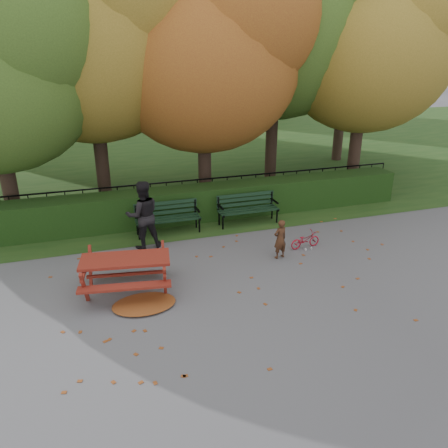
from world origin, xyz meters
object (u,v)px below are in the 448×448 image
object	(u,v)px
adult	(143,215)
tree_e	(379,42)
child	(280,239)
bench_left	(167,215)
bicycle	(305,240)
tree_g	(358,36)
tree_b	(101,29)
bench_right	(247,206)
tree_d	(290,13)
tree_c	(216,50)
picnic_table	(126,266)

from	to	relation	value
adult	tree_e	bearing A→B (deg)	-165.03
child	tree_e	bearing A→B (deg)	-153.50
bench_left	adult	xyz separation A→B (m)	(-0.77, -0.80, 0.38)
tree_e	bicycle	bearing A→B (deg)	-137.64
tree_e	bench_left	bearing A→B (deg)	-165.19
tree_g	adult	size ratio (longest dim) A/B	4.75
tree_b	bench_right	bearing A→B (deg)	-40.67
tree_d	bicycle	world-z (taller)	tree_d
tree_c	child	size ratio (longest dim) A/B	7.94
bench_right	picnic_table	xyz separation A→B (m)	(-3.86, -2.96, 0.09)
tree_d	adult	world-z (taller)	tree_d
bench_left	adult	distance (m)	1.18
bench_left	adult	size ratio (longest dim) A/B	1.00
tree_d	picnic_table	bearing A→B (deg)	-135.69
tree_b	adult	xyz separation A→B (m)	(0.37, -3.85, -4.50)
bench_left	bicycle	world-z (taller)	bench_left
child	tree_d	bearing A→B (deg)	-128.46
tree_c	bicycle	distance (m)	6.45
tree_e	adult	bearing A→B (deg)	-161.54
tree_b	child	bearing A→B (deg)	-57.77
bench_left	picnic_table	size ratio (longest dim) A/B	0.88
tree_g	child	world-z (taller)	tree_g
adult	bicycle	world-z (taller)	adult
bench_left	tree_b	bearing A→B (deg)	110.58
tree_d	tree_e	size ratio (longest dim) A/B	1.17
tree_c	bench_right	size ratio (longest dim) A/B	4.44
tree_b	bench_left	world-z (taller)	tree_b
bench_right	child	xyz separation A→B (m)	(-0.07, -2.47, -0.02)
bench_left	tree_c	bearing A→B (deg)	46.64
tree_g	bicycle	bearing A→B (deg)	-128.07
tree_b	tree_c	world-z (taller)	tree_b
tree_g	adult	bearing A→B (deg)	-146.60
tree_e	adult	distance (m)	9.98
tree_g	adult	distance (m)	13.24
tree_d	bench_right	bearing A→B (deg)	-128.23
tree_d	picnic_table	distance (m)	10.72
child	tree_b	bearing A→B (deg)	-70.83
tree_e	picnic_table	world-z (taller)	tree_e
picnic_table	bicycle	world-z (taller)	picnic_table
tree_c	tree_d	world-z (taller)	tree_d
tree_g	child	bearing A→B (deg)	-130.58
tree_b	tree_d	size ratio (longest dim) A/B	0.92
bench_right	bicycle	bearing A→B (deg)	-69.02
child	adult	world-z (taller)	adult
tree_e	tree_b	bearing A→B (deg)	173.79
tree_g	picnic_table	xyz separation A→B (m)	(-11.10, -9.02, -4.76)
tree_g	bench_left	world-z (taller)	tree_g
child	adult	xyz separation A→B (m)	(-3.10, 1.67, 0.40)
tree_c	tree_d	xyz separation A→B (m)	(3.04, 1.27, 1.16)
child	adult	bearing A→B (deg)	-41.28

